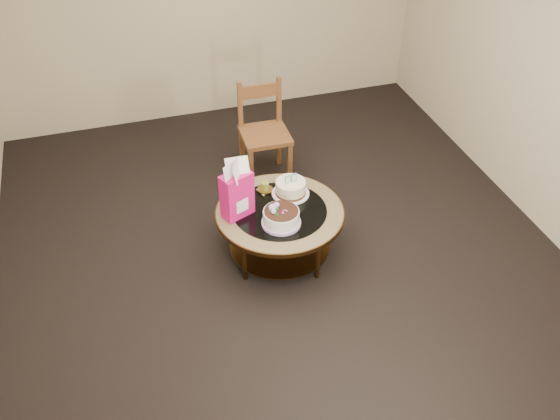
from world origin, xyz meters
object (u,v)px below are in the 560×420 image
object	(u,v)px
coffee_table	(280,218)
decorated_cake	(281,218)
gift_bag	(237,189)
dining_chair	(264,132)
cream_cake	(291,188)

from	to	relation	value
coffee_table	decorated_cake	xyz separation A→B (m)	(-0.04, -0.16, 0.14)
decorated_cake	gift_bag	xyz separation A→B (m)	(-0.28, 0.21, 0.18)
decorated_cake	dining_chair	xyz separation A→B (m)	(0.24, 1.30, -0.04)
gift_bag	dining_chair	size ratio (longest dim) A/B	0.51
coffee_table	cream_cake	distance (m)	0.26
coffee_table	cream_cake	xyz separation A→B (m)	(0.14, 0.17, 0.14)
gift_bag	dining_chair	xyz separation A→B (m)	(0.52, 1.08, -0.22)
coffee_table	dining_chair	bearing A→B (deg)	80.15
coffee_table	cream_cake	world-z (taller)	cream_cake
coffee_table	dining_chair	size ratio (longest dim) A/B	1.09
coffee_table	gift_bag	xyz separation A→B (m)	(-0.32, 0.05, 0.32)
gift_bag	decorated_cake	bearing A→B (deg)	-59.54
cream_cake	gift_bag	bearing A→B (deg)	-176.96
cream_cake	dining_chair	distance (m)	0.96
cream_cake	gift_bag	xyz separation A→B (m)	(-0.47, -0.12, 0.18)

